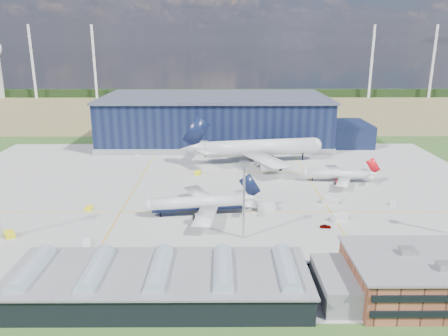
% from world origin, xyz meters
% --- Properties ---
extents(ground, '(600.00, 600.00, 0.00)m').
position_xyz_m(ground, '(0.00, 0.00, 0.00)').
color(ground, '#274E1D').
rests_on(ground, ground).
extents(apron, '(220.00, 160.00, 0.08)m').
position_xyz_m(apron, '(0.00, 10.00, 0.03)').
color(apron, '#A2A29D').
rests_on(apron, ground).
extents(farmland, '(600.00, 220.00, 0.01)m').
position_xyz_m(farmland, '(0.00, 220.00, 0.00)').
color(farmland, olive).
rests_on(farmland, ground).
extents(treeline, '(600.00, 8.00, 8.00)m').
position_xyz_m(treeline, '(0.00, 300.00, 4.00)').
color(treeline, black).
rests_on(treeline, ground).
extents(horizon_dressing, '(440.20, 18.00, 70.00)m').
position_xyz_m(horizon_dressing, '(-191.30, 294.39, 34.20)').
color(horizon_dressing, white).
rests_on(horizon_dressing, ground).
extents(hangar, '(145.00, 62.00, 26.10)m').
position_xyz_m(hangar, '(2.81, 94.80, 11.62)').
color(hangar, '#0F1633').
rests_on(hangar, ground).
extents(glass_concourse, '(78.00, 23.00, 8.60)m').
position_xyz_m(glass_concourse, '(-6.45, -60.00, 3.69)').
color(glass_concourse, black).
rests_on(glass_concourse, ground).
extents(light_mast_center, '(2.60, 2.60, 23.00)m').
position_xyz_m(light_mast_center, '(10.00, -30.00, 15.43)').
color(light_mast_center, '#B1B2B8').
rests_on(light_mast_center, ground).
extents(airliner_navy, '(44.41, 43.69, 12.82)m').
position_xyz_m(airliner_navy, '(-4.01, -12.00, 6.41)').
color(airliner_navy, silver).
rests_on(airliner_navy, ground).
extents(airliner_red, '(34.00, 33.39, 10.22)m').
position_xyz_m(airliner_red, '(50.34, 22.00, 5.11)').
color(airliner_red, silver).
rests_on(airliner_red, ground).
extents(airliner_widebody, '(78.14, 76.94, 22.09)m').
position_xyz_m(airliner_widebody, '(21.67, 52.15, 11.04)').
color(airliner_widebody, silver).
rests_on(airliner_widebody, ground).
extents(gse_tug_a, '(4.23, 4.64, 1.65)m').
position_xyz_m(gse_tug_a, '(-58.08, -28.93, 0.83)').
color(gse_tug_a, yellow).
rests_on(gse_tug_a, ground).
extents(gse_tug_b, '(2.40, 3.27, 1.31)m').
position_xyz_m(gse_tug_b, '(-41.16, -7.85, 0.66)').
color(gse_tug_b, yellow).
rests_on(gse_tug_b, ground).
extents(gse_van_a, '(6.14, 3.18, 2.58)m').
position_xyz_m(gse_van_a, '(18.60, -9.05, 1.29)').
color(gse_van_a, silver).
rests_on(gse_van_a, ground).
extents(gse_cart_a, '(2.80, 3.38, 1.25)m').
position_xyz_m(gse_cart_a, '(63.34, -3.95, 0.63)').
color(gse_cart_a, silver).
rests_on(gse_cart_a, ground).
extents(gse_van_b, '(5.64, 4.40, 2.35)m').
position_xyz_m(gse_van_b, '(41.72, -2.60, 1.18)').
color(gse_van_b, silver).
rests_on(gse_van_b, ground).
extents(gse_tug_c, '(2.75, 3.88, 1.57)m').
position_xyz_m(gse_tug_c, '(-6.55, 32.61, 0.79)').
color(gse_tug_c, yellow).
rests_on(gse_tug_c, ground).
extents(gse_cart_b, '(3.16, 3.02, 1.14)m').
position_xyz_m(gse_cart_b, '(-37.86, 62.00, 0.57)').
color(gse_cart_b, silver).
rests_on(gse_cart_b, ground).
extents(gse_van_c, '(5.62, 4.32, 2.43)m').
position_xyz_m(gse_van_c, '(41.14, -17.48, 1.22)').
color(gse_van_c, silver).
rests_on(gse_van_c, ground).
extents(airstair, '(2.12, 4.90, 3.09)m').
position_xyz_m(airstair, '(-31.97, -38.77, 1.55)').
color(airstair, silver).
rests_on(airstair, ground).
extents(car_a, '(3.40, 1.49, 1.14)m').
position_xyz_m(car_a, '(35.43, -23.15, 0.57)').
color(car_a, '#99999E').
rests_on(car_a, ground).
extents(car_b, '(3.89, 1.89, 1.23)m').
position_xyz_m(car_b, '(25.61, -48.00, 0.61)').
color(car_b, '#99999E').
rests_on(car_b, ground).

